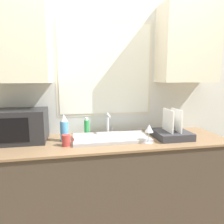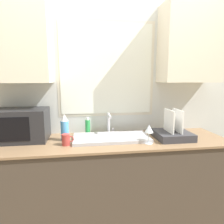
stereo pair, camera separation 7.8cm
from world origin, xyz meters
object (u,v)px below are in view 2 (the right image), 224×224
Objects in this scene: soap_bottle at (88,127)px; wine_glass at (149,129)px; microwave at (20,125)px; spray_bottle at (65,128)px; faucet at (109,122)px; mug_near_sink at (66,140)px; dish_rack at (173,133)px.

soap_bottle is 0.67m from wine_glass.
microwave is 0.42m from spray_bottle.
wine_glass is at bearing -48.61° from faucet.
spray_bottle is at bearing 98.52° from mug_near_sink.
mug_near_sink is (-0.43, -0.29, -0.09)m from faucet.
faucet reaches higher than wine_glass.
microwave is 2.69× the size of soap_bottle.
microwave is 2.84× the size of wine_glass.
spray_bottle is 1.47× the size of wine_glass.
spray_bottle is at bearing -161.60° from faucet.
wine_glass is at bearing -158.12° from dish_rack.
soap_bottle is at bearing 10.23° from microwave.
spray_bottle is at bearing 164.73° from wine_glass.
dish_rack is at bearing -5.13° from spray_bottle.
faucet is 1.21× the size of soap_bottle.
wine_glass is (1.18, -0.27, -0.02)m from microwave.
faucet is 0.53m from mug_near_sink.
spray_bottle is at bearing -141.08° from soap_bottle.
mug_near_sink is at bearing -121.72° from soap_bottle.
soap_bottle is at bearing 58.28° from mug_near_sink.
soap_bottle is (0.22, 0.18, -0.04)m from spray_bottle.
spray_bottle is 0.16m from mug_near_sink.
dish_rack is at bearing -6.16° from microwave.
dish_rack reaches higher than mug_near_sink.
microwave is 4.65× the size of mug_near_sink.
dish_rack reaches higher than wine_glass.
soap_bottle is 1.06× the size of wine_glass.
microwave is 1.21m from wine_glass.
microwave is at bearing -174.37° from faucet.
wine_glass is (0.77, -0.21, 0.01)m from spray_bottle.
faucet reaches higher than mug_near_sink.
microwave is 1.94× the size of spray_bottle.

